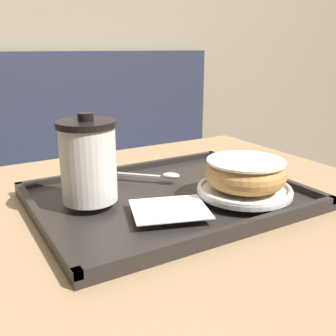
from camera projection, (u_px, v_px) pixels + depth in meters
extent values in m
cube|color=#33384C|center=(35.00, 265.00, 1.49)|extent=(1.73, 0.44, 0.45)
cube|color=#33384C|center=(11.00, 127.00, 1.49)|extent=(1.73, 0.08, 0.55)
cube|color=tan|center=(188.00, 208.00, 0.72)|extent=(0.81, 0.79, 0.03)
cube|color=#282321|center=(168.00, 199.00, 0.70)|extent=(0.46, 0.36, 0.01)
cube|color=#282321|center=(230.00, 230.00, 0.56)|extent=(0.46, 0.01, 0.01)
cube|color=#282321|center=(127.00, 168.00, 0.84)|extent=(0.46, 0.01, 0.01)
cube|color=#282321|center=(41.00, 219.00, 0.59)|extent=(0.01, 0.36, 0.01)
cube|color=#282321|center=(261.00, 173.00, 0.81)|extent=(0.01, 0.36, 0.01)
cube|color=white|center=(170.00, 209.00, 0.61)|extent=(0.14, 0.13, 0.00)
cylinder|color=white|center=(89.00, 164.00, 0.63)|extent=(0.09, 0.09, 0.12)
cylinder|color=black|center=(86.00, 124.00, 0.61)|extent=(0.09, 0.09, 0.01)
cylinder|color=black|center=(86.00, 117.00, 0.61)|extent=(0.03, 0.03, 0.01)
cylinder|color=white|center=(244.00, 191.00, 0.68)|extent=(0.16, 0.16, 0.01)
torus|color=white|center=(244.00, 188.00, 0.68)|extent=(0.16, 0.16, 0.01)
torus|color=tan|center=(245.00, 174.00, 0.67)|extent=(0.14, 0.14, 0.04)
cylinder|color=white|center=(246.00, 161.00, 0.66)|extent=(0.13, 0.13, 0.00)
ellipsoid|color=silver|center=(169.00, 176.00, 0.75)|extent=(0.04, 0.04, 0.01)
cube|color=silver|center=(128.00, 174.00, 0.77)|extent=(0.10, 0.10, 0.00)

